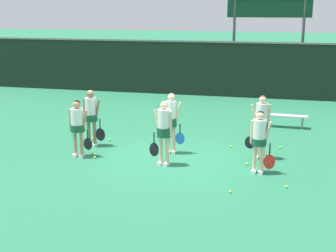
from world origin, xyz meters
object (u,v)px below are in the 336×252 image
bench_courtside (280,116)px  tennis_ball_1 (247,164)px  player_5 (261,122)px  tennis_ball_7 (92,153)px  tennis_ball_8 (287,187)px  tennis_ball_0 (280,147)px  player_1 (164,128)px  tennis_ball_6 (110,139)px  player_3 (91,113)px  player_4 (171,119)px  tennis_ball_4 (95,157)px  tennis_ball_3 (230,192)px  tennis_ball_2 (93,138)px  player_0 (78,123)px  tennis_ball_5 (231,147)px  player_2 (260,137)px  scoreboard (269,14)px

bench_courtside → tennis_ball_1: size_ratio=26.72×
tennis_ball_1 → player_5: bearing=66.3°
tennis_ball_7 → tennis_ball_8: (5.50, -1.33, -0.00)m
bench_courtside → tennis_ball_7: bearing=-136.4°
player_5 → tennis_ball_0: player_5 is taller
player_1 → tennis_ball_6: bearing=150.7°
tennis_ball_8 → tennis_ball_0: bearing=93.4°
bench_courtside → tennis_ball_1: 4.57m
player_5 → tennis_ball_6: (-4.78, 0.71, -1.04)m
player_3 → player_5: 5.09m
player_3 → player_4: (2.54, -0.13, 0.01)m
player_5 → tennis_ball_4: 4.79m
player_5 → player_4: bearing=-177.2°
tennis_ball_3 → tennis_ball_6: (-4.26, 3.45, 0.00)m
tennis_ball_1 → tennis_ball_7: tennis_ball_1 is taller
tennis_ball_2 → player_0: bearing=-79.8°
player_5 → tennis_ball_1: 1.27m
player_1 → tennis_ball_5: size_ratio=26.38×
bench_courtside → player_3: (-5.59, -3.79, 0.65)m
player_2 → tennis_ball_8: player_2 is taller
tennis_ball_1 → tennis_ball_8: size_ratio=1.06×
tennis_ball_4 → tennis_ball_5: size_ratio=0.99×
tennis_ball_1 → tennis_ball_6: tennis_ball_1 is taller
player_1 → tennis_ball_7: player_1 is taller
player_0 → tennis_ball_1: player_0 is taller
tennis_ball_2 → player_2: bearing=-19.6°
tennis_ball_2 → tennis_ball_5: tennis_ball_2 is taller
player_0 → tennis_ball_5: bearing=24.1°
bench_courtside → tennis_ball_5: size_ratio=28.51×
tennis_ball_0 → tennis_ball_3: (-1.08, -3.85, -0.00)m
player_4 → tennis_ball_8: 3.98m
tennis_ball_7 → player_2: bearing=-5.3°
player_4 → tennis_ball_2: (-2.81, 0.80, -1.00)m
player_5 → tennis_ball_4: player_5 is taller
scoreboard → tennis_ball_5: bearing=-93.5°
tennis_ball_7 → tennis_ball_1: bearing=1.4°
tennis_ball_0 → tennis_ball_7: same height
tennis_ball_0 → tennis_ball_4: bearing=-156.3°
tennis_ball_0 → tennis_ball_8: 3.23m
player_2 → tennis_ball_1: 1.12m
bench_courtside → tennis_ball_1: bearing=-97.6°
tennis_ball_4 → player_4: bearing=27.0°
tennis_ball_0 → player_4: bearing=-158.5°
bench_courtside → player_2: 5.09m
player_2 → player_4: bearing=161.3°
player_0 → tennis_ball_8: (5.79, -1.05, -0.96)m
tennis_ball_5 → tennis_ball_4: bearing=-151.4°
tennis_ball_1 → player_3: bearing=171.7°
scoreboard → tennis_ball_8: bearing=-85.2°
player_3 → tennis_ball_6: player_3 is taller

